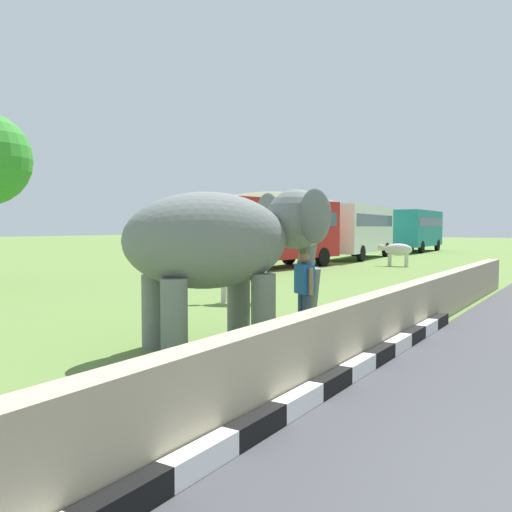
% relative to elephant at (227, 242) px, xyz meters
% --- Properties ---
extents(striped_curb, '(16.20, 0.20, 0.24)m').
position_rel_elephant_xyz_m(striped_curb, '(-3.87, -2.79, -1.73)').
color(striped_curb, white).
rests_on(striped_curb, ground_plane).
extents(barrier_parapet, '(28.00, 0.36, 1.00)m').
position_rel_elephant_xyz_m(barrier_parapet, '(-1.52, -2.49, -1.35)').
color(barrier_parapet, tan).
rests_on(barrier_parapet, ground_plane).
extents(elephant, '(4.00, 3.32, 2.85)m').
position_rel_elephant_xyz_m(elephant, '(0.00, 0.00, 0.00)').
color(elephant, slate).
rests_on(elephant, ground_plane).
extents(person_handler, '(0.42, 0.57, 1.66)m').
position_rel_elephant_xyz_m(person_handler, '(1.48, -0.78, -0.92)').
color(person_handler, navy).
rests_on(person_handler, ground_plane).
extents(bus_red, '(8.81, 3.76, 3.50)m').
position_rel_elephant_xyz_m(bus_red, '(16.15, 8.58, 0.23)').
color(bus_red, '#B21E1E').
rests_on(bus_red, ground_plane).
extents(bus_white, '(9.69, 3.35, 3.50)m').
position_rel_elephant_xyz_m(bus_white, '(26.48, 8.18, 0.24)').
color(bus_white, silver).
rests_on(bus_white, ground_plane).
extents(bus_teal, '(9.02, 2.82, 3.50)m').
position_rel_elephant_xyz_m(bus_teal, '(38.91, 7.84, 0.24)').
color(bus_teal, teal).
rests_on(bus_teal, ground_plane).
extents(cow_near, '(1.28, 1.85, 1.23)m').
position_rel_elephant_xyz_m(cow_near, '(4.50, 2.84, -0.98)').
color(cow_near, beige).
rests_on(cow_near, ground_plane).
extents(cow_mid, '(0.71, 1.91, 1.23)m').
position_rel_elephant_xyz_m(cow_mid, '(20.93, 3.66, -0.98)').
color(cow_mid, beige).
rests_on(cow_mid, ground_plane).
extents(hill_east, '(31.67, 25.34, 13.07)m').
position_rel_elephant_xyz_m(hill_east, '(51.48, 29.46, -1.85)').
color(hill_east, '#6E7355').
rests_on(hill_east, ground_plane).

